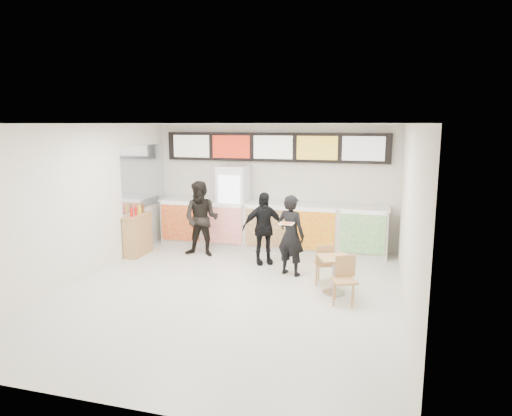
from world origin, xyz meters
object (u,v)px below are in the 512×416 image
at_px(drinks_fridge, 233,206).
at_px(customer_left, 201,219).
at_px(cafe_table, 335,268).
at_px(condiment_ledge, 138,235).
at_px(customer_main, 291,235).
at_px(service_counter, 270,226).
at_px(customer_mid, 263,228).

relative_size(drinks_fridge, customer_left, 1.16).
distance_m(cafe_table, condiment_ledge, 4.81).
xyz_separation_m(customer_main, cafe_table, (0.96, -0.81, -0.35)).
height_order(customer_left, cafe_table, customer_left).
xyz_separation_m(customer_left, condiment_ledge, (-1.45, -0.34, -0.38)).
relative_size(customer_left, cafe_table, 1.23).
distance_m(service_counter, customer_mid, 1.22).
distance_m(service_counter, cafe_table, 3.16).
bearing_deg(condiment_ledge, service_counter, 25.19).
xyz_separation_m(service_counter, condiment_ledge, (-2.82, -1.33, -0.09)).
bearing_deg(condiment_ledge, customer_main, -6.88).
bearing_deg(customer_main, service_counter, -43.87).
height_order(customer_main, cafe_table, customer_main).
height_order(drinks_fridge, customer_main, drinks_fridge).
bearing_deg(condiment_ledge, cafe_table, -15.12).
relative_size(drinks_fridge, customer_mid, 1.27).
height_order(customer_left, condiment_ledge, customer_left).
distance_m(customer_mid, condiment_ledge, 2.98).
bearing_deg(customer_mid, customer_left, 142.99).
xyz_separation_m(customer_mid, cafe_table, (1.69, -1.39, -0.32)).
bearing_deg(service_counter, customer_mid, -83.21).
bearing_deg(condiment_ledge, drinks_fridge, 35.45).
height_order(customer_main, condiment_ledge, customer_main).
distance_m(service_counter, condiment_ledge, 3.12).
xyz_separation_m(customer_mid, condiment_ledge, (-2.96, -0.14, -0.30)).
bearing_deg(customer_left, service_counter, 34.18).
bearing_deg(customer_main, customer_left, 0.73).
height_order(customer_main, customer_left, customer_left).
distance_m(customer_main, condiment_ledge, 3.73).
bearing_deg(customer_left, customer_main, -20.88).
distance_m(customer_main, cafe_table, 1.30).
relative_size(service_counter, customer_mid, 3.53).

